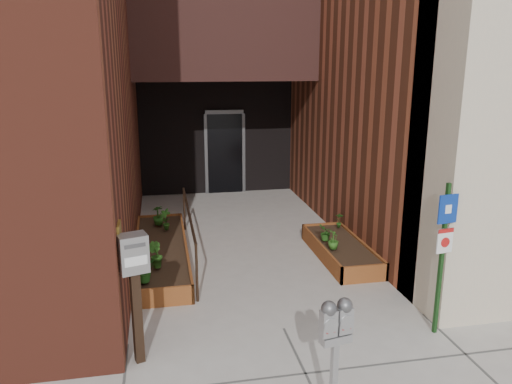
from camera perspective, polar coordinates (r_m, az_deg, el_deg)
ground at (r=6.82m, az=3.19°, el=-15.33°), size 80.00×80.00×0.00m
planter_left at (r=9.03m, az=-10.76°, el=-6.87°), size 0.90×3.60×0.30m
planter_right at (r=9.10m, az=9.64°, el=-6.62°), size 0.80×2.20×0.30m
handrail at (r=8.79m, az=-7.68°, el=-3.09°), size 0.04×3.34×0.90m
parking_meter at (r=4.69m, az=9.11°, el=-15.44°), size 0.32×0.17×1.37m
sign_post at (r=6.61m, az=20.66°, el=-5.54°), size 0.27×0.08×2.00m
payment_dropbox at (r=5.81m, az=-13.75°, el=-8.83°), size 0.36×0.31×1.57m
shrub_left_a at (r=7.50m, az=-12.66°, el=-8.67°), size 0.46×0.46×0.36m
shrub_left_b at (r=7.95m, az=-11.43°, el=-7.06°), size 0.31×0.31×0.41m
shrub_left_c at (r=9.98m, az=-11.11°, el=-2.60°), size 0.29×0.29×0.39m
shrub_left_d at (r=9.65m, az=-10.30°, el=-3.09°), size 0.30×0.30×0.41m
shrub_right_a at (r=8.65m, az=8.84°, el=-5.39°), size 0.20×0.20×0.33m
shrub_right_b at (r=9.77m, az=9.50°, el=-3.19°), size 0.20×0.20×0.29m
shrub_right_c at (r=9.02m, az=7.96°, el=-4.64°), size 0.35×0.35×0.29m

